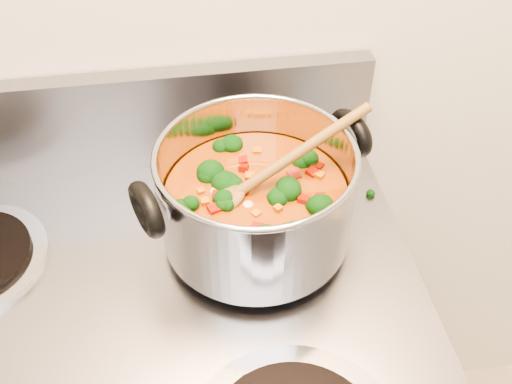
% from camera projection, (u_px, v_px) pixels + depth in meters
% --- Properties ---
extents(stockpot, '(0.31, 0.25, 0.15)m').
position_uv_depth(stockpot, '(256.00, 197.00, 0.73)').
color(stockpot, '#A5A5AD').
rests_on(stockpot, electric_range).
extents(wooden_spoon, '(0.23, 0.09, 0.11)m').
position_uv_depth(wooden_spoon, '(261.00, 177.00, 0.71)').
color(wooden_spoon, brown).
rests_on(wooden_spoon, stockpot).
extents(cooktop_crumbs, '(0.02, 0.05, 0.01)m').
position_uv_depth(cooktop_crumbs, '(382.00, 312.00, 0.69)').
color(cooktop_crumbs, black).
rests_on(cooktop_crumbs, electric_range).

